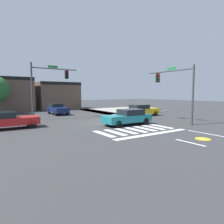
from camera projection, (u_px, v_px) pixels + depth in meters
The scene contains 11 objects.
ground_plane at pixel (106, 123), 19.62m from camera, with size 120.00×120.00×0.00m, color #353538.
crosswalk_near at pixel (135, 130), 15.88m from camera, with size 6.40×2.66×0.01m.
bike_detector_marking at pixel (203, 139), 12.68m from camera, with size 0.95×0.95×0.01m.
curb_corner_northeast at pixel (120, 111), 32.10m from camera, with size 10.00×10.60×0.15m.
storefront_row at pixel (34, 95), 33.34m from camera, with size 14.78×5.52×5.38m.
traffic_signal_southeast at pixel (175, 83), 19.53m from camera, with size 0.32×5.65×5.47m.
traffic_signal_northwest at pixel (48, 81), 21.93m from camera, with size 5.19×0.32×6.18m.
car_navy at pixel (57, 109), 27.29m from camera, with size 1.77×4.30×1.48m.
car_teal at pixel (128, 117), 18.26m from camera, with size 4.59×1.82×1.44m.
car_yellow at pixel (141, 110), 25.33m from camera, with size 4.79×1.90×1.47m.
car_red at pixel (10, 120), 16.20m from camera, with size 4.14×1.70×1.40m.
Camera 1 is at (-10.21, -16.54, 2.92)m, focal length 31.82 mm.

